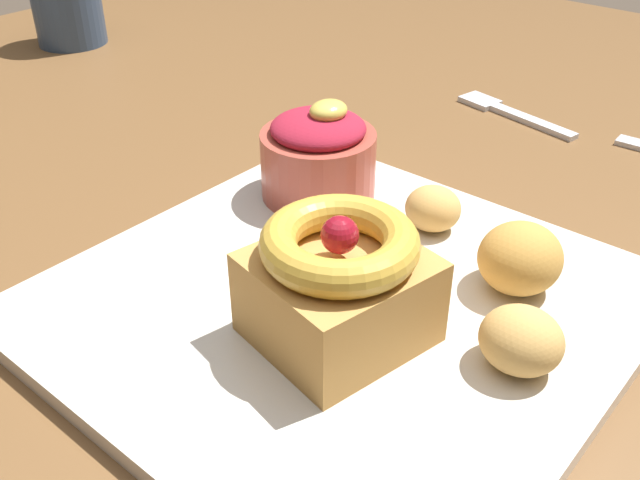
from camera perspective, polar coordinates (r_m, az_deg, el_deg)
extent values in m
cube|color=brown|center=(0.56, -13.48, 0.63)|extent=(1.51, 1.10, 0.04)
cylinder|color=brown|center=(1.42, -2.09, 5.37)|extent=(0.07, 0.07, 0.69)
cube|color=silver|center=(0.43, 2.03, -4.72)|extent=(0.31, 0.31, 0.01)
cube|color=#C68E47|center=(0.38, 1.47, -4.56)|extent=(0.10, 0.09, 0.05)
torus|color=gold|center=(0.36, 1.54, -0.25)|extent=(0.10, 0.10, 0.02)
sphere|color=maroon|center=(0.36, 1.56, 0.41)|extent=(0.02, 0.02, 0.02)
cylinder|color=#B24C3D|center=(0.52, -0.14, 5.94)|extent=(0.08, 0.08, 0.05)
ellipsoid|color=#A31E33|center=(0.50, -0.15, 8.76)|extent=(0.07, 0.07, 0.02)
ellipsoid|color=#E5CC56|center=(0.50, 0.67, 10.11)|extent=(0.03, 0.02, 0.01)
ellipsoid|color=gold|center=(0.44, 15.42, -1.38)|extent=(0.05, 0.05, 0.04)
ellipsoid|color=tan|center=(0.49, 8.85, 2.47)|extent=(0.04, 0.04, 0.03)
ellipsoid|color=tan|center=(0.38, 15.50, -7.57)|extent=(0.04, 0.04, 0.03)
cube|color=silver|center=(0.70, 16.32, 8.90)|extent=(0.03, 0.09, 0.00)
cube|color=silver|center=(0.73, 12.44, 10.59)|extent=(0.03, 0.04, 0.00)
cylinder|color=#334766|center=(0.93, -19.27, 17.19)|extent=(0.08, 0.08, 0.09)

